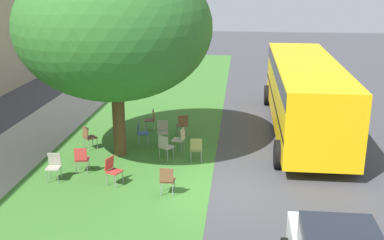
{
  "coord_description": "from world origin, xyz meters",
  "views": [
    {
      "loc": [
        -13.15,
        -0.61,
        6.26
      ],
      "look_at": [
        2.62,
        1.06,
        1.29
      ],
      "focal_mm": 44.14,
      "sensor_mm": 36.0,
      "label": 1
    }
  ],
  "objects_px": {
    "school_bus": "(305,89)",
    "chair_7": "(180,138)",
    "street_tree": "(114,28)",
    "chair_4": "(82,158)",
    "chair_2": "(112,169)",
    "chair_9": "(151,118)",
    "chair_8": "(163,130)",
    "chair_1": "(196,148)",
    "chair_6": "(167,179)",
    "chair_11": "(165,145)",
    "chair_3": "(54,165)",
    "chair_10": "(141,131)",
    "chair_5": "(88,136)",
    "chair_0": "(183,124)"
  },
  "relations": [
    {
      "from": "chair_0",
      "to": "chair_10",
      "type": "xyz_separation_m",
      "value": [
        -1.1,
        1.45,
        0.0
      ]
    },
    {
      "from": "chair_1",
      "to": "chair_5",
      "type": "distance_m",
      "value": 4.14
    },
    {
      "from": "chair_11",
      "to": "chair_0",
      "type": "bearing_deg",
      "value": -6.82
    },
    {
      "from": "street_tree",
      "to": "chair_5",
      "type": "height_order",
      "value": "street_tree"
    },
    {
      "from": "chair_9",
      "to": "chair_11",
      "type": "relative_size",
      "value": 1.0
    },
    {
      "from": "chair_3",
      "to": "chair_11",
      "type": "distance_m",
      "value": 3.81
    },
    {
      "from": "street_tree",
      "to": "chair_4",
      "type": "distance_m",
      "value": 4.42
    },
    {
      "from": "chair_3",
      "to": "chair_10",
      "type": "relative_size",
      "value": 1.0
    },
    {
      "from": "chair_4",
      "to": "chair_7",
      "type": "height_order",
      "value": "same"
    },
    {
      "from": "chair_10",
      "to": "chair_3",
      "type": "bearing_deg",
      "value": 149.73
    },
    {
      "from": "chair_6",
      "to": "school_bus",
      "type": "height_order",
      "value": "school_bus"
    },
    {
      "from": "street_tree",
      "to": "chair_0",
      "type": "height_order",
      "value": "street_tree"
    },
    {
      "from": "chair_1",
      "to": "chair_6",
      "type": "xyz_separation_m",
      "value": [
        -2.63,
        0.59,
        0.0
      ]
    },
    {
      "from": "chair_5",
      "to": "school_bus",
      "type": "relative_size",
      "value": 0.08
    },
    {
      "from": "chair_4",
      "to": "chair_11",
      "type": "xyz_separation_m",
      "value": [
        1.43,
        -2.51,
        0.0
      ]
    },
    {
      "from": "chair_9",
      "to": "street_tree",
      "type": "bearing_deg",
      "value": 168.2
    },
    {
      "from": "street_tree",
      "to": "chair_3",
      "type": "relative_size",
      "value": 7.88
    },
    {
      "from": "street_tree",
      "to": "chair_9",
      "type": "relative_size",
      "value": 7.88
    },
    {
      "from": "chair_7",
      "to": "chair_8",
      "type": "relative_size",
      "value": 1.0
    },
    {
      "from": "school_bus",
      "to": "chair_7",
      "type": "bearing_deg",
      "value": 121.07
    },
    {
      "from": "chair_1",
      "to": "chair_5",
      "type": "height_order",
      "value": "same"
    },
    {
      "from": "chair_5",
      "to": "street_tree",
      "type": "bearing_deg",
      "value": -107.88
    },
    {
      "from": "chair_5",
      "to": "chair_9",
      "type": "height_order",
      "value": "same"
    },
    {
      "from": "chair_4",
      "to": "chair_2",
      "type": "bearing_deg",
      "value": -121.94
    },
    {
      "from": "chair_6",
      "to": "chair_8",
      "type": "distance_m",
      "value": 4.46
    },
    {
      "from": "chair_5",
      "to": "chair_8",
      "type": "height_order",
      "value": "same"
    },
    {
      "from": "chair_8",
      "to": "chair_1",
      "type": "bearing_deg",
      "value": -140.42
    },
    {
      "from": "chair_3",
      "to": "chair_8",
      "type": "relative_size",
      "value": 1.0
    },
    {
      "from": "chair_3",
      "to": "chair_6",
      "type": "distance_m",
      "value": 3.75
    },
    {
      "from": "chair_9",
      "to": "school_bus",
      "type": "bearing_deg",
      "value": -84.88
    },
    {
      "from": "chair_8",
      "to": "school_bus",
      "type": "xyz_separation_m",
      "value": [
        2.04,
        -5.49,
        1.24
      ]
    },
    {
      "from": "street_tree",
      "to": "chair_3",
      "type": "xyz_separation_m",
      "value": [
        -2.35,
        1.51,
        -3.99
      ]
    },
    {
      "from": "chair_4",
      "to": "chair_6",
      "type": "height_order",
      "value": "same"
    },
    {
      "from": "chair_3",
      "to": "chair_2",
      "type": "bearing_deg",
      "value": -93.35
    },
    {
      "from": "chair_4",
      "to": "school_bus",
      "type": "relative_size",
      "value": 0.08
    },
    {
      "from": "chair_11",
      "to": "school_bus",
      "type": "bearing_deg",
      "value": -54.51
    },
    {
      "from": "chair_8",
      "to": "chair_11",
      "type": "distance_m",
      "value": 1.67
    },
    {
      "from": "chair_7",
      "to": "chair_9",
      "type": "relative_size",
      "value": 1.0
    },
    {
      "from": "chair_2",
      "to": "school_bus",
      "type": "bearing_deg",
      "value": -47.6
    },
    {
      "from": "chair_7",
      "to": "chair_8",
      "type": "xyz_separation_m",
      "value": [
        0.81,
        0.77,
        0.0
      ]
    },
    {
      "from": "chair_8",
      "to": "street_tree",
      "type": "bearing_deg",
      "value": 135.91
    },
    {
      "from": "chair_0",
      "to": "chair_7",
      "type": "relative_size",
      "value": 1.0
    },
    {
      "from": "chair_2",
      "to": "chair_4",
      "type": "xyz_separation_m",
      "value": [
        0.77,
        1.23,
        0.0
      ]
    },
    {
      "from": "chair_9",
      "to": "chair_11",
      "type": "distance_m",
      "value": 3.29
    },
    {
      "from": "chair_3",
      "to": "chair_7",
      "type": "relative_size",
      "value": 1.0
    },
    {
      "from": "chair_0",
      "to": "chair_9",
      "type": "height_order",
      "value": "same"
    },
    {
      "from": "chair_0",
      "to": "chair_1",
      "type": "height_order",
      "value": "same"
    },
    {
      "from": "chair_6",
      "to": "chair_10",
      "type": "distance_m",
      "value": 4.48
    },
    {
      "from": "chair_2",
      "to": "chair_6",
      "type": "distance_m",
      "value": 1.87
    },
    {
      "from": "chair_1",
      "to": "chair_7",
      "type": "xyz_separation_m",
      "value": [
        0.95,
        0.68,
        0.0
      ]
    }
  ]
}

